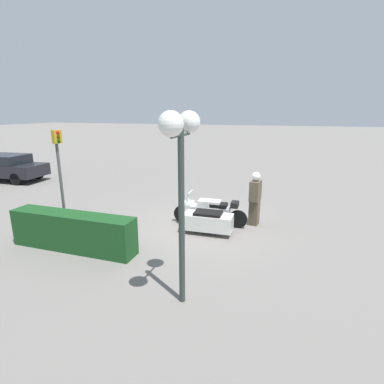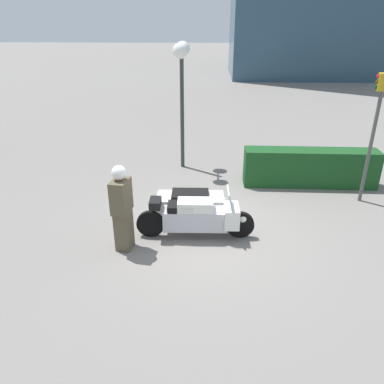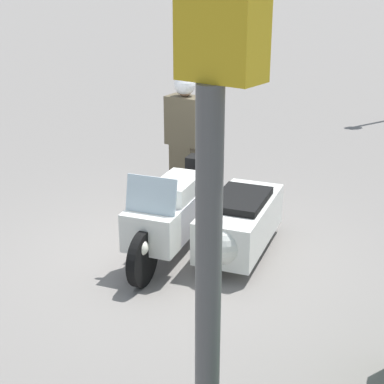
{
  "view_description": "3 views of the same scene",
  "coord_description": "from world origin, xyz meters",
  "views": [
    {
      "loc": [
        -2.77,
        9.41,
        3.81
      ],
      "look_at": [
        0.4,
        -0.14,
        1.1
      ],
      "focal_mm": 28.0,
      "sensor_mm": 36.0,
      "label": 1
    },
    {
      "loc": [
        0.03,
        -7.23,
        4.38
      ],
      "look_at": [
        -0.32,
        -0.49,
        1.28
      ],
      "focal_mm": 35.0,
      "sensor_mm": 36.0,
      "label": 2
    },
    {
      "loc": [
        5.69,
        2.61,
        3.2
      ],
      "look_at": [
        0.06,
        0.26,
        0.88
      ],
      "focal_mm": 55.0,
      "sensor_mm": 36.0,
      "label": 3
    }
  ],
  "objects": [
    {
      "name": "traffic_light_near",
      "position": [
        4.02,
        2.0,
        2.16
      ],
      "size": [
        0.22,
        0.29,
        3.28
      ],
      "rotation": [
        0.0,
        0.0,
        2.9
      ],
      "color": "#4C4C4C",
      "rests_on": "ground"
    },
    {
      "name": "ground_plane",
      "position": [
        0.0,
        0.0,
        0.0
      ],
      "size": [
        160.0,
        160.0,
        0.0
      ],
      "primitive_type": "plane",
      "color": "slate"
    },
    {
      "name": "twin_lamp_post",
      "position": [
        -0.87,
        4.31,
        3.19
      ],
      "size": [
        0.44,
        1.36,
        3.84
      ],
      "color": "#2D3833",
      "rests_on": "ground"
    },
    {
      "name": "hedge_bush_curbside",
      "position": [
        2.91,
        2.99,
        0.53
      ],
      "size": [
        3.76,
        0.67,
        1.07
      ],
      "primitive_type": "cube",
      "color": "#19471E",
      "rests_on": "ground"
    },
    {
      "name": "police_motorcycle",
      "position": [
        -0.25,
        0.35,
        0.46
      ],
      "size": [
        2.59,
        1.38,
        1.14
      ],
      "rotation": [
        0.0,
        0.0,
        0.03
      ],
      "color": "black",
      "rests_on": "ground"
    },
    {
      "name": "officer_rider",
      "position": [
        -1.73,
        -0.59,
        0.98
      ],
      "size": [
        0.38,
        0.55,
        1.86
      ],
      "rotation": [
        0.0,
        0.0,
        2.99
      ],
      "color": "brown",
      "rests_on": "ground"
    }
  ]
}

